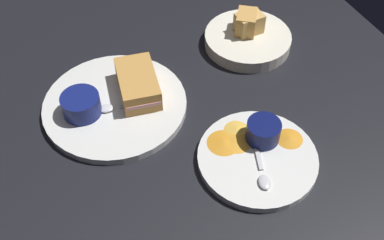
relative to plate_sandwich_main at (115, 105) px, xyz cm
name	(u,v)px	position (x,y,z in cm)	size (l,w,h in cm)	color
ground_plane	(171,100)	(1.30, 11.95, -2.30)	(110.00, 110.00, 3.00)	black
plate_sandwich_main	(115,105)	(0.00, 0.00, 0.00)	(29.57, 29.57, 1.60)	silver
sandwich_half_near	(138,84)	(-0.89, 5.55, 3.20)	(14.19, 9.53, 4.80)	#C68C42
ramekin_dark_sauce	(81,104)	(0.01, -6.65, 3.12)	(7.72, 7.72, 4.34)	navy
spoon_by_dark_ramekin	(112,107)	(1.48, -0.92, 1.16)	(3.91, 9.91, 0.80)	silver
plate_chips_companion	(257,158)	(23.86, 20.24, 0.00)	(22.54, 22.54, 1.60)	silver
ramekin_light_gravy	(263,131)	(20.48, 23.06, 3.02)	(6.52, 6.52, 4.14)	#0C144C
spoon_by_gravy_ramekin	(263,176)	(28.43, 18.71, 1.16)	(9.82, 4.54, 0.80)	silver
plantain_chip_scatter	(243,138)	(19.22, 19.62, 1.10)	(13.06, 18.88, 0.60)	orange
bread_basket_rear	(248,37)	(-7.17, 34.77, 1.37)	(20.17, 20.17, 7.86)	silver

